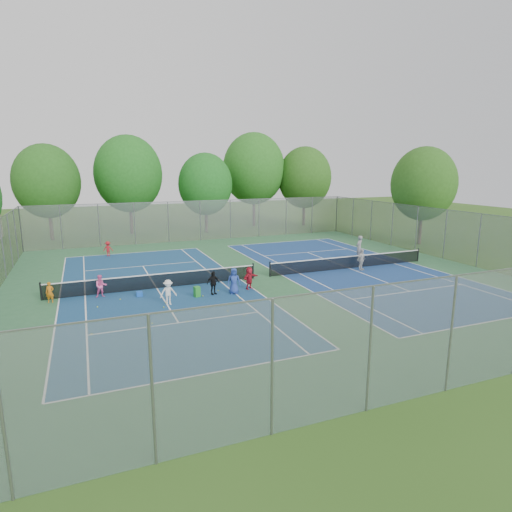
% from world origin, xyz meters
% --- Properties ---
extents(ground, '(120.00, 120.00, 0.00)m').
position_xyz_m(ground, '(0.00, 0.00, 0.00)').
color(ground, '#2F561A').
rests_on(ground, ground).
extents(court_pad, '(32.00, 32.00, 0.01)m').
position_xyz_m(court_pad, '(0.00, 0.00, 0.01)').
color(court_pad, '#2F643C').
rests_on(court_pad, ground).
extents(court_left, '(10.97, 23.77, 0.01)m').
position_xyz_m(court_left, '(-7.00, 0.00, 0.02)').
color(court_left, navy).
rests_on(court_left, court_pad).
extents(court_right, '(10.97, 23.77, 0.01)m').
position_xyz_m(court_right, '(7.00, 0.00, 0.02)').
color(court_right, navy).
rests_on(court_right, court_pad).
extents(net_left, '(12.87, 0.10, 0.91)m').
position_xyz_m(net_left, '(-7.00, 0.00, 0.46)').
color(net_left, black).
rests_on(net_left, ground).
extents(net_right, '(12.87, 0.10, 0.91)m').
position_xyz_m(net_right, '(7.00, 0.00, 0.46)').
color(net_right, black).
rests_on(net_right, ground).
extents(fence_north, '(32.00, 0.10, 4.00)m').
position_xyz_m(fence_north, '(0.00, 16.00, 2.00)').
color(fence_north, gray).
rests_on(fence_north, ground).
extents(fence_south, '(32.00, 0.10, 4.00)m').
position_xyz_m(fence_south, '(0.00, -16.00, 2.00)').
color(fence_south, gray).
rests_on(fence_south, ground).
extents(fence_east, '(0.10, 32.00, 4.00)m').
position_xyz_m(fence_east, '(16.00, 0.00, 2.00)').
color(fence_east, gray).
rests_on(fence_east, ground).
extents(tree_nw, '(6.40, 6.40, 9.58)m').
position_xyz_m(tree_nw, '(-14.00, 22.00, 5.89)').
color(tree_nw, '#443326').
rests_on(tree_nw, ground).
extents(tree_nl, '(7.20, 7.20, 10.69)m').
position_xyz_m(tree_nl, '(-6.00, 23.00, 6.54)').
color(tree_nl, '#443326').
rests_on(tree_nl, ground).
extents(tree_nc, '(6.00, 6.00, 8.85)m').
position_xyz_m(tree_nc, '(2.00, 21.00, 5.39)').
color(tree_nc, '#443326').
rests_on(tree_nc, ground).
extents(tree_nr, '(7.60, 7.60, 11.42)m').
position_xyz_m(tree_nr, '(9.00, 24.00, 7.04)').
color(tree_nr, '#443326').
rests_on(tree_nr, ground).
extents(tree_ne, '(6.60, 6.60, 9.77)m').
position_xyz_m(tree_ne, '(15.00, 22.00, 5.97)').
color(tree_ne, '#443326').
rests_on(tree_ne, ground).
extents(tree_side_e, '(6.00, 6.00, 9.20)m').
position_xyz_m(tree_side_e, '(19.00, 6.00, 5.74)').
color(tree_side_e, '#443326').
rests_on(tree_side_e, ground).
extents(ball_crate, '(0.34, 0.34, 0.29)m').
position_xyz_m(ball_crate, '(-8.19, -1.25, 0.14)').
color(ball_crate, blue).
rests_on(ball_crate, ground).
extents(ball_hopper, '(0.38, 0.38, 0.62)m').
position_xyz_m(ball_hopper, '(-5.13, -2.62, 0.31)').
color(ball_hopper, green).
rests_on(ball_hopper, ground).
extents(student_a, '(0.47, 0.36, 1.17)m').
position_xyz_m(student_a, '(-12.89, -0.60, 0.58)').
color(student_a, orange).
rests_on(student_a, ground).
extents(student_b, '(0.67, 0.53, 1.32)m').
position_xyz_m(student_b, '(-10.23, -0.60, 0.66)').
color(student_b, pink).
rests_on(student_b, ground).
extents(student_c, '(0.94, 0.58, 1.41)m').
position_xyz_m(student_c, '(-6.91, -3.44, 0.70)').
color(student_c, silver).
rests_on(student_c, ground).
extents(student_d, '(0.88, 0.54, 1.40)m').
position_xyz_m(student_d, '(-4.12, -2.51, 0.70)').
color(student_d, black).
rests_on(student_d, ground).
extents(student_e, '(0.86, 0.67, 1.55)m').
position_xyz_m(student_e, '(-2.95, -2.82, 0.78)').
color(student_e, '#294499').
rests_on(student_e, ground).
extents(student_f, '(1.33, 1.02, 1.40)m').
position_xyz_m(student_f, '(-1.75, -2.25, 0.70)').
color(student_f, '#B21929').
rests_on(student_f, ground).
extents(child_far_baseline, '(0.92, 0.70, 1.25)m').
position_xyz_m(child_far_baseline, '(-9.16, 11.28, 0.63)').
color(child_far_baseline, '#AB181F').
rests_on(child_far_baseline, ground).
extents(instructor, '(0.84, 0.74, 1.93)m').
position_xyz_m(instructor, '(9.53, 2.42, 0.97)').
color(instructor, gray).
rests_on(instructor, ground).
extents(teen_court_b, '(0.99, 0.68, 1.55)m').
position_xyz_m(teen_court_b, '(7.49, -0.74, 0.78)').
color(teen_court_b, beige).
rests_on(teen_court_b, ground).
extents(tennis_ball_0, '(0.07, 0.07, 0.07)m').
position_xyz_m(tennis_ball_0, '(-4.81, -2.72, 0.03)').
color(tennis_ball_0, '#AFC82E').
rests_on(tennis_ball_0, ground).
extents(tennis_ball_1, '(0.07, 0.07, 0.07)m').
position_xyz_m(tennis_ball_1, '(-3.74, -6.69, 0.03)').
color(tennis_ball_1, '#A1C32D').
rests_on(tennis_ball_1, ground).
extents(tennis_ball_2, '(0.07, 0.07, 0.07)m').
position_xyz_m(tennis_ball_2, '(-3.66, -1.98, 0.03)').
color(tennis_ball_2, '#B1C72E').
rests_on(tennis_ball_2, ground).
extents(tennis_ball_3, '(0.07, 0.07, 0.07)m').
position_xyz_m(tennis_ball_3, '(-8.21, -6.07, 0.03)').
color(tennis_ball_3, '#BBD431').
rests_on(tennis_ball_3, ground).
extents(tennis_ball_4, '(0.07, 0.07, 0.07)m').
position_xyz_m(tennis_ball_4, '(-7.26, -3.88, 0.03)').
color(tennis_ball_4, '#ABC12D').
rests_on(tennis_ball_4, ground).
extents(tennis_ball_5, '(0.07, 0.07, 0.07)m').
position_xyz_m(tennis_ball_5, '(-10.53, -2.51, 0.03)').
color(tennis_ball_5, '#CCE034').
rests_on(tennis_ball_5, ground).
extents(tennis_ball_6, '(0.07, 0.07, 0.07)m').
position_xyz_m(tennis_ball_6, '(-6.58, -6.46, 0.03)').
color(tennis_ball_6, '#BCE535').
rests_on(tennis_ball_6, ground).
extents(tennis_ball_7, '(0.07, 0.07, 0.07)m').
position_xyz_m(tennis_ball_7, '(-2.97, -3.88, 0.03)').
color(tennis_ball_7, yellow).
rests_on(tennis_ball_7, ground).
extents(tennis_ball_8, '(0.07, 0.07, 0.07)m').
position_xyz_m(tennis_ball_8, '(-9.29, -1.59, 0.03)').
color(tennis_ball_8, '#AFC92E').
rests_on(tennis_ball_8, ground).
extents(tennis_ball_9, '(0.07, 0.07, 0.07)m').
position_xyz_m(tennis_ball_9, '(-7.02, -3.18, 0.03)').
color(tennis_ball_9, '#C5DB32').
rests_on(tennis_ball_9, ground).
extents(tennis_ball_10, '(0.07, 0.07, 0.07)m').
position_xyz_m(tennis_ball_10, '(-10.91, -6.38, 0.03)').
color(tennis_ball_10, gold).
rests_on(tennis_ball_10, ground).
extents(tennis_ball_11, '(0.07, 0.07, 0.07)m').
position_xyz_m(tennis_ball_11, '(-4.29, -5.71, 0.03)').
color(tennis_ball_11, yellow).
rests_on(tennis_ball_11, ground).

